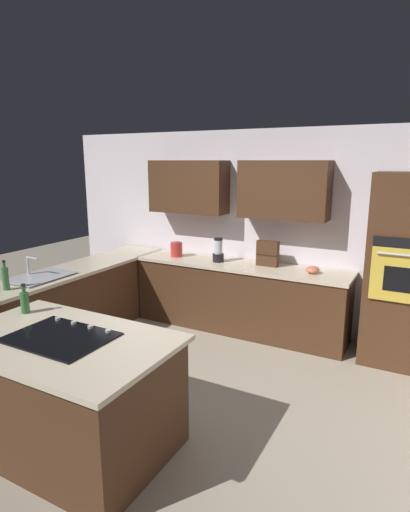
% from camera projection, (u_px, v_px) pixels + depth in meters
% --- Properties ---
extents(ground_plane, '(14.00, 14.00, 0.00)m').
position_uv_depth(ground_plane, '(176.00, 392.00, 4.08)').
color(ground_plane, '#9E937F').
extents(wall_back, '(6.00, 0.44, 2.60)m').
position_uv_depth(wall_back, '(252.00, 220.00, 5.55)').
color(wall_back, silver).
rests_on(wall_back, ground).
extents(lower_cabinets_back, '(2.80, 0.60, 0.86)m').
position_uv_depth(lower_cabinets_back, '(239.00, 299.00, 5.51)').
color(lower_cabinets_back, '#472B19').
rests_on(lower_cabinets_back, ground).
extents(countertop_back, '(2.84, 0.64, 0.04)m').
position_uv_depth(countertop_back, '(239.00, 265.00, 5.41)').
color(countertop_back, beige).
rests_on(countertop_back, lower_cabinets_back).
extents(lower_cabinets_side, '(0.60, 2.90, 0.86)m').
position_uv_depth(lower_cabinets_side, '(77.00, 304.00, 5.30)').
color(lower_cabinets_side, '#472B19').
rests_on(lower_cabinets_side, ground).
extents(countertop_side, '(0.64, 2.94, 0.04)m').
position_uv_depth(countertop_side, '(75.00, 270.00, 5.20)').
color(countertop_side, beige).
rests_on(countertop_side, lower_cabinets_side).
extents(island_base, '(1.65, 1.00, 0.86)m').
position_uv_depth(island_base, '(65.00, 394.00, 3.25)').
color(island_base, '#472B19').
rests_on(island_base, ground).
extents(island_top, '(1.73, 1.08, 0.04)m').
position_uv_depth(island_top, '(60.00, 340.00, 3.15)').
color(island_top, beige).
rests_on(island_top, island_base).
extents(wall_oven, '(0.80, 0.66, 2.09)m').
position_uv_depth(wall_oven, '(407.00, 272.00, 4.47)').
color(wall_oven, '#472B19').
rests_on(wall_oven, ground).
extents(sink_unit, '(0.46, 0.70, 0.23)m').
position_uv_depth(sink_unit, '(40.00, 276.00, 4.76)').
color(sink_unit, '#515456').
rests_on(sink_unit, countertop_side).
extents(cooktop, '(0.76, 0.56, 0.03)m').
position_uv_depth(cooktop, '(61.00, 337.00, 3.15)').
color(cooktop, black).
rests_on(cooktop, island_top).
extents(blender, '(0.15, 0.15, 0.32)m').
position_uv_depth(blender, '(218.00, 252.00, 5.50)').
color(blender, black).
rests_on(blender, countertop_back).
extents(mixing_bowl, '(0.16, 0.16, 0.09)m').
position_uv_depth(mixing_bowl, '(313.00, 270.00, 4.94)').
color(mixing_bowl, '#CC724C').
rests_on(mixing_bowl, countertop_back).
extents(spice_rack, '(0.28, 0.11, 0.32)m').
position_uv_depth(spice_rack, '(268.00, 253.00, 5.28)').
color(spice_rack, '#472B19').
rests_on(spice_rack, countertop_back).
extents(kettle, '(0.16, 0.16, 0.20)m').
position_uv_depth(kettle, '(176.00, 249.00, 5.81)').
color(kettle, red).
rests_on(kettle, countertop_back).
extents(dish_soap_bottle, '(0.07, 0.07, 0.31)m').
position_uv_depth(dish_soap_bottle, '(5.00, 278.00, 4.29)').
color(dish_soap_bottle, '#336B38').
rests_on(dish_soap_bottle, countertop_side).
extents(oil_bottle, '(0.07, 0.07, 0.26)m').
position_uv_depth(oil_bottle, '(25.00, 302.00, 3.64)').
color(oil_bottle, '#336B38').
rests_on(oil_bottle, island_top).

